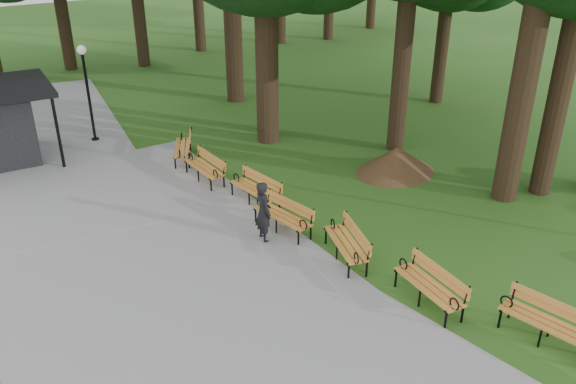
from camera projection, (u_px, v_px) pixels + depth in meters
ground at (378, 285)px, 13.06m from camera, size 100.00×100.00×0.00m
path at (158, 281)px, 13.15m from camera, size 12.00×38.00×0.06m
person at (263, 212)px, 14.50m from camera, size 0.47×0.65×1.63m
lamp_post at (85, 74)px, 20.16m from camera, size 0.32×0.32×3.48m
dirt_mound at (396, 160)px, 18.51m from camera, size 2.28×2.28×0.86m
bench_1 at (547, 324)px, 11.16m from camera, size 0.94×1.98×0.88m
bench_2 at (429, 287)px, 12.26m from camera, size 0.90×1.97×0.88m
bench_3 at (346, 244)px, 13.84m from camera, size 1.27×2.00×0.88m
bench_4 at (282, 217)px, 15.06m from camera, size 0.90×1.97×0.88m
bench_5 at (255, 190)px, 16.51m from camera, size 0.82×1.95×0.88m
bench_6 at (204, 168)px, 17.91m from camera, size 0.66×1.91×0.88m
bench_7 at (183, 148)px, 19.42m from camera, size 1.46×1.98×0.88m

